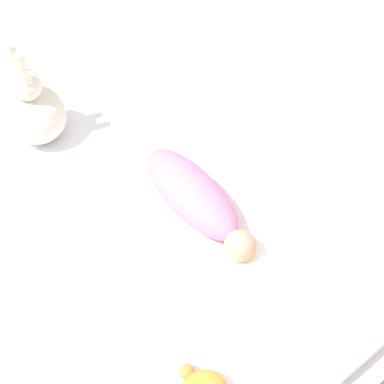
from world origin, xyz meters
name	(u,v)px	position (x,y,z in m)	size (l,w,h in m)	color
ground_plane	(193,220)	(0.00, 0.00, 0.00)	(12.00, 12.00, 0.00)	#B2A893
bed_mattress	(193,209)	(0.00, 0.00, 0.07)	(1.58, 1.03, 0.15)	white
burp_cloth	(230,261)	(-0.27, 0.06, 0.16)	(0.20, 0.17, 0.02)	white
swaddled_baby	(195,198)	(-0.04, 0.02, 0.22)	(0.51, 0.18, 0.13)	pink
pillow	(315,312)	(-0.55, -0.01, 0.20)	(0.36, 0.34, 0.11)	white
bunny_plush	(35,111)	(0.55, 0.27, 0.28)	(0.21, 0.21, 0.39)	beige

